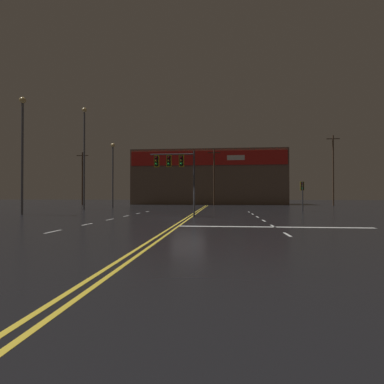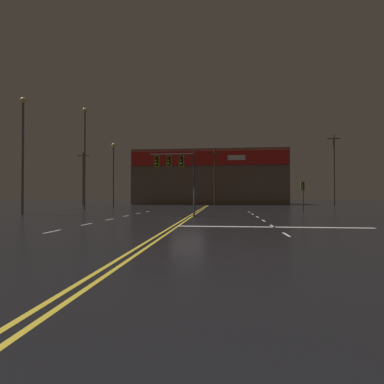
{
  "view_description": "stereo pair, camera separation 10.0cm",
  "coord_description": "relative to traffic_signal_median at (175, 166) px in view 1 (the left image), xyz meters",
  "views": [
    {
      "loc": [
        2.5,
        -22.29,
        1.68
      ],
      "look_at": [
        0.0,
        3.2,
        2.0
      ],
      "focal_mm": 28.0,
      "sensor_mm": 36.0,
      "label": 1
    },
    {
      "loc": [
        2.59,
        -22.28,
        1.68
      ],
      "look_at": [
        0.0,
        3.2,
        2.0
      ],
      "focal_mm": 28.0,
      "sensor_mm": 36.0,
      "label": 2
    }
  ],
  "objects": [
    {
      "name": "ground_plane",
      "position": [
        1.25,
        -1.68,
        -4.13
      ],
      "size": [
        200.0,
        200.0,
        0.0
      ],
      "primitive_type": "plane",
      "color": "black"
    },
    {
      "name": "road_markings",
      "position": [
        2.32,
        -2.86,
        -4.13
      ],
      "size": [
        15.87,
        60.0,
        0.01
      ],
      "color": "gold",
      "rests_on": "ground"
    },
    {
      "name": "traffic_signal_median",
      "position": [
        0.0,
        0.0,
        0.0
      ],
      "size": [
        3.65,
        0.36,
        5.3
      ],
      "color": "#38383D",
      "rests_on": "ground"
    },
    {
      "name": "traffic_signal_corner_northeast",
      "position": [
        12.68,
        10.13,
        -1.75
      ],
      "size": [
        0.42,
        0.36,
        3.25
      ],
      "color": "#38383D",
      "rests_on": "ground"
    },
    {
      "name": "streetlight_near_right",
      "position": [
        -13.86,
        0.96,
        2.46
      ],
      "size": [
        0.56,
        0.56,
        10.47
      ],
      "color": "#59595E",
      "rests_on": "ground"
    },
    {
      "name": "streetlight_median_approach",
      "position": [
        -12.78,
        10.73,
        3.48
      ],
      "size": [
        0.56,
        0.56,
        12.37
      ],
      "color": "#59595E",
      "rests_on": "ground"
    },
    {
      "name": "streetlight_far_right",
      "position": [
        -11.5,
        16.9,
        1.71
      ],
      "size": [
        0.56,
        0.56,
        9.1
      ],
      "color": "#59595E",
      "rests_on": "ground"
    },
    {
      "name": "building_backdrop",
      "position": [
        1.25,
        36.4,
        1.14
      ],
      "size": [
        29.51,
        10.23,
        10.51
      ],
      "color": "brown",
      "rests_on": "ground"
    },
    {
      "name": "utility_pole_row",
      "position": [
        2.65,
        28.75,
        1.37
      ],
      "size": [
        46.55,
        0.26,
        11.95
      ],
      "color": "#4C3828",
      "rests_on": "ground"
    }
  ]
}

